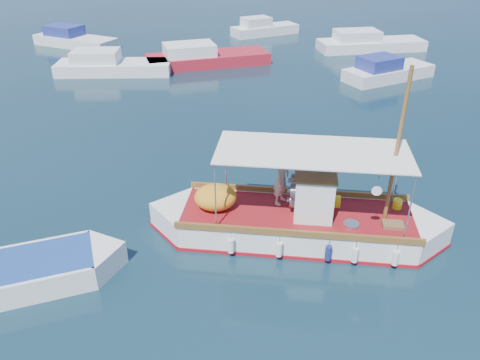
{
  "coord_description": "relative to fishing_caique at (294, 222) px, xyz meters",
  "views": [
    {
      "loc": [
        -2.33,
        -13.47,
        9.46
      ],
      "look_at": [
        -1.16,
        0.0,
        1.82
      ],
      "focal_mm": 35.0,
      "sensor_mm": 36.0,
      "label": 1
    }
  ],
  "objects": [
    {
      "name": "bg_boat_e",
      "position": [
        10.66,
        24.47,
        -0.06
      ],
      "size": [
        8.65,
        3.21,
        1.8
      ],
      "rotation": [
        0.0,
        0.0,
        0.07
      ],
      "color": "silver",
      "rests_on": "ground"
    },
    {
      "name": "bg_boat_n",
      "position": [
        -2.62,
        21.25,
        -0.06
      ],
      "size": [
        9.19,
        4.6,
        1.8
      ],
      "rotation": [
        0.0,
        0.0,
        0.21
      ],
      "color": "#A81C28",
      "rests_on": "ground"
    },
    {
      "name": "bg_boat_far_n",
      "position": [
        2.96,
        30.8,
        -0.06
      ],
      "size": [
        6.42,
        4.13,
        1.8
      ],
      "rotation": [
        0.0,
        0.0,
        0.38
      ],
      "color": "silver",
      "rests_on": "ground"
    },
    {
      "name": "bg_boat_ne",
      "position": [
        9.35,
        16.75,
        -0.06
      ],
      "size": [
        6.55,
        4.43,
        1.8
      ],
      "rotation": [
        0.0,
        0.0,
        0.4
      ],
      "color": "silver",
      "rests_on": "ground"
    },
    {
      "name": "bg_boat_far_w",
      "position": [
        -13.35,
        27.96,
        -0.06
      ],
      "size": [
        7.39,
        5.7,
        1.8
      ],
      "rotation": [
        0.0,
        0.0,
        -0.54
      ],
      "color": "silver",
      "rests_on": "ground"
    },
    {
      "name": "bg_boat_nw",
      "position": [
        -9.05,
        19.71,
        -0.06
      ],
      "size": [
        7.85,
        2.86,
        1.8
      ],
      "rotation": [
        0.0,
        0.0,
        -0.06
      ],
      "color": "silver",
      "rests_on": "ground"
    },
    {
      "name": "fishing_caique",
      "position": [
        0.0,
        0.0,
        0.0
      ],
      "size": [
        9.86,
        4.2,
        6.14
      ],
      "rotation": [
        0.0,
        0.0,
        -0.21
      ],
      "color": "white",
      "rests_on": "ground"
    },
    {
      "name": "ground",
      "position": [
        -0.61,
        0.75,
        -0.55
      ],
      "size": [
        160.0,
        160.0,
        0.0
      ],
      "primitive_type": "plane",
      "color": "black",
      "rests_on": "ground"
    }
  ]
}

